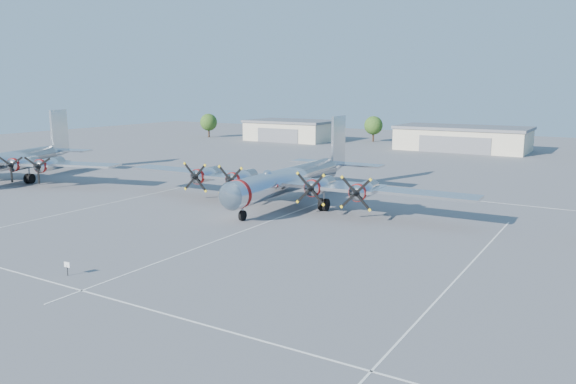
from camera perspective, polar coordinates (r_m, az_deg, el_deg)
The scene contains 9 objects.
ground at distance 58.27m, azimuth -3.11°, elevation -3.44°, with size 260.00×260.00×0.00m, color #5E5E61.
parking_lines at distance 56.87m, azimuth -4.11°, elevation -3.79°, with size 60.00×50.08×0.01m.
hangar_west at distance 150.28m, azimuth 0.37°, elevation 6.30°, with size 22.60×14.60×5.40m.
hangar_center at distance 132.96m, azimuth 17.32°, elevation 5.24°, with size 28.60×14.60×5.40m.
tree_far_west at distance 161.32m, azimuth -8.07°, elevation 7.03°, with size 4.80×4.80×6.64m.
tree_west at distance 148.33m, azimuth 8.68°, elevation 6.70°, with size 4.80×4.80×6.64m.
main_bomber_b29 at distance 69.38m, azimuth 0.40°, elevation -1.12°, with size 45.77×31.31×10.12m, color silver, non-canonical shape.
bomber_west at distance 96.03m, azimuth -26.15°, elevation 1.08°, with size 39.03×27.64×10.31m, color silver, non-canonical shape.
info_placard at distance 46.12m, azimuth -21.53°, elevation -7.02°, with size 0.57×0.08×1.08m.
Camera 1 is at (32.00, -46.58, 14.19)m, focal length 35.00 mm.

